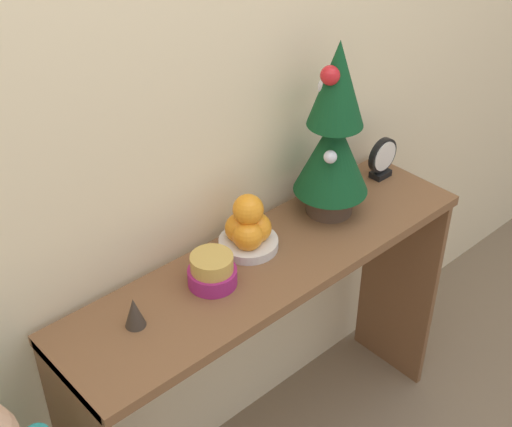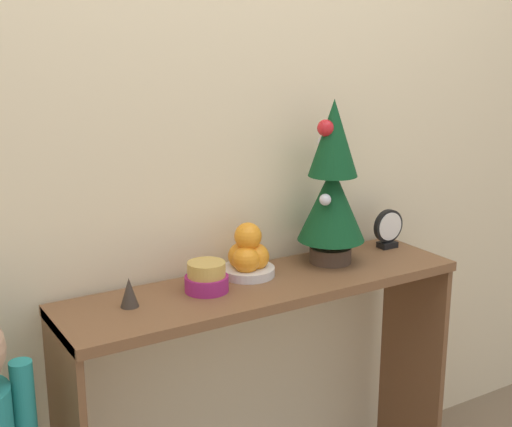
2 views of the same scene
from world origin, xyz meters
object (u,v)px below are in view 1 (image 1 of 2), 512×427
Objects in this scene: singing_bowl at (212,271)px; figurine at (134,312)px; mini_tree at (334,133)px; fruit_bowl at (248,230)px; desk_clock at (382,158)px.

figurine is (-0.23, 0.00, 0.00)m from singing_bowl.
singing_bowl is at bearing -176.79° from mini_tree.
singing_bowl is 1.56× the size of figurine.
singing_bowl is at bearing -163.06° from fruit_bowl.
figurine is (-0.95, -0.04, -0.03)m from desk_clock.
fruit_bowl is 2.05× the size of figurine.
desk_clock is 1.65× the size of figurine.
mini_tree is 0.35m from fruit_bowl.
singing_bowl reaches higher than figurine.
fruit_bowl is 1.25× the size of desk_clock.
fruit_bowl reaches higher than desk_clock.
figurine is at bearing -173.29° from fruit_bowl.
fruit_bowl is 0.17m from singing_bowl.
desk_clock reaches higher than figurine.
fruit_bowl is 1.32× the size of singing_bowl.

